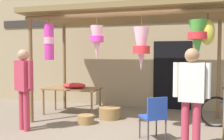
% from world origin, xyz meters
% --- Properties ---
extents(ground_plane, '(30.00, 30.00, 0.00)m').
position_xyz_m(ground_plane, '(0.00, 0.00, 0.00)').
color(ground_plane, '#756656').
extents(shop_facade, '(11.02, 0.29, 4.30)m').
position_xyz_m(shop_facade, '(0.00, 2.75, 2.15)').
color(shop_facade, '#9E8966').
rests_on(shop_facade, ground_plane).
extents(market_stall_canopy, '(4.77, 2.19, 2.68)m').
position_xyz_m(market_stall_canopy, '(0.07, 0.75, 2.37)').
color(market_stall_canopy, brown).
rests_on(market_stall_canopy, ground_plane).
extents(display_table, '(1.49, 0.73, 0.71)m').
position_xyz_m(display_table, '(-1.62, 1.16, 0.64)').
color(display_table, brown).
rests_on(display_table, ground_plane).
extents(flower_heap_on_table, '(0.65, 0.46, 0.14)m').
position_xyz_m(flower_heap_on_table, '(-1.55, 1.15, 0.78)').
color(flower_heap_on_table, red).
rests_on(flower_heap_on_table, display_table).
extents(folding_chair, '(0.56, 0.56, 0.84)m').
position_xyz_m(folding_chair, '(0.83, -0.43, 0.50)').
color(folding_chair, '#2347A8').
rests_on(folding_chair, ground_plane).
extents(wicker_basket_by_table, '(0.39, 0.39, 0.20)m').
position_xyz_m(wicker_basket_by_table, '(-0.88, 0.34, 0.10)').
color(wicker_basket_by_table, olive).
rests_on(wicker_basket_by_table, ground_plane).
extents(wicker_basket_spare, '(0.55, 0.55, 0.29)m').
position_xyz_m(wicker_basket_spare, '(-0.49, 0.97, 0.14)').
color(wicker_basket_spare, olive).
rests_on(wicker_basket_spare, ground_plane).
extents(customer_foreground, '(0.55, 0.37, 1.72)m').
position_xyz_m(customer_foreground, '(-1.92, -0.54, 1.02)').
color(customer_foreground, '#B23347').
rests_on(customer_foreground, ground_plane).
extents(shopper_by_bananas, '(0.59, 0.24, 1.72)m').
position_xyz_m(shopper_by_bananas, '(1.49, -0.81, 1.02)').
color(shopper_by_bananas, '#B23347').
rests_on(shopper_by_bananas, ground_plane).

